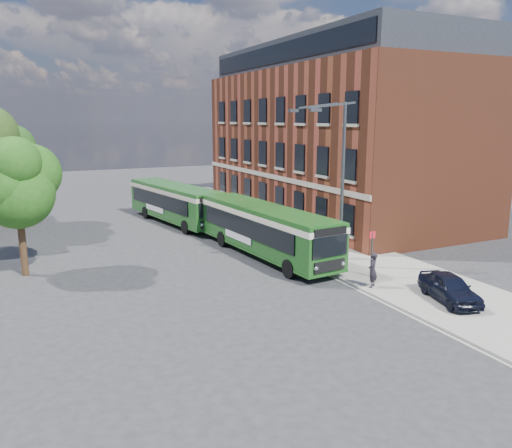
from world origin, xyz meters
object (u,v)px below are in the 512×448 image
bus_front (265,226)px  bus_rear (175,200)px  street_lamp (337,183)px  parked_car (450,288)px

bus_front → bus_rear: size_ratio=1.04×
bus_front → bus_rear: same height
street_lamp → bus_front: bearing=117.6°
street_lamp → bus_rear: 16.87m
bus_front → bus_rear: 12.06m
bus_front → parked_car: bearing=-70.3°
bus_rear → parked_car: (5.90, -22.63, -1.06)m
bus_rear → parked_car: bus_rear is taller
bus_rear → parked_car: size_ratio=3.30×
street_lamp → parked_car: street_lamp is taller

